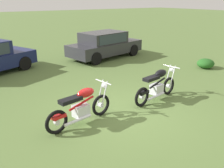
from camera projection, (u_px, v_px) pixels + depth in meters
ground_plane at (126, 112)px, 7.07m from camera, size 120.00×120.00×0.00m
motorcycle_red at (81, 107)px, 6.27m from camera, size 2.04×0.76×1.02m
motorcycle_black at (157, 86)px, 7.75m from camera, size 2.03×0.75×1.02m
car_charcoal at (104, 43)px, 13.28m from camera, size 4.54×2.54×1.43m
shrub_low at (206, 63)px, 11.43m from camera, size 0.84×0.77×0.46m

